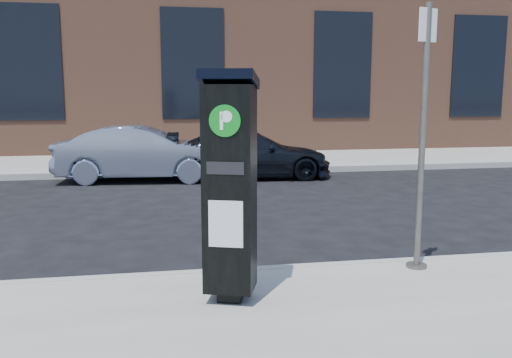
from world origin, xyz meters
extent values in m
plane|color=black|center=(0.00, 0.00, 0.00)|extent=(120.00, 120.00, 0.00)
cube|color=gray|center=(0.00, 14.00, 0.07)|extent=(60.00, 12.00, 0.15)
cube|color=#9E9B93|center=(0.00, -0.02, 0.07)|extent=(60.00, 0.12, 0.16)
cube|color=#9E9B93|center=(0.00, 8.02, 0.07)|extent=(60.00, 0.12, 0.16)
cube|color=brown|center=(0.00, 17.00, 4.00)|extent=(28.00, 10.00, 8.00)
cube|color=black|center=(-5.00, 11.98, 3.00)|extent=(2.00, 0.06, 3.50)
cube|color=black|center=(0.00, 11.98, 3.00)|extent=(2.00, 0.06, 3.50)
cube|color=black|center=(5.00, 11.98, 3.00)|extent=(2.00, 0.06, 3.50)
cube|color=black|center=(10.00, 11.98, 3.00)|extent=(2.00, 0.06, 3.50)
cube|color=black|center=(-0.50, -0.89, 0.21)|extent=(0.28, 0.28, 0.11)
cube|color=black|center=(-0.50, -0.89, 1.21)|extent=(0.55, 0.51, 1.90)
cube|color=black|center=(-0.50, -0.89, 2.20)|extent=(0.60, 0.57, 0.18)
cylinder|color=#086616|center=(-0.56, -1.08, 1.85)|extent=(0.27, 0.11, 0.28)
cube|color=white|center=(-0.56, -1.08, 1.85)|extent=(0.10, 0.04, 0.16)
cube|color=silver|center=(-0.56, -1.08, 0.93)|extent=(0.30, 0.11, 0.42)
cube|color=black|center=(-0.56, -1.08, 1.43)|extent=(0.32, 0.12, 0.11)
cylinder|color=#59544E|center=(1.68, -0.30, 0.17)|extent=(0.23, 0.23, 0.03)
cylinder|color=#59544E|center=(1.68, -0.30, 1.58)|extent=(0.07, 0.07, 2.87)
cube|color=silver|center=(1.68, -0.30, 2.79)|extent=(0.24, 0.12, 0.34)
imported|color=gray|center=(-1.53, 7.40, 0.66)|extent=(4.11, 1.75, 1.32)
imported|color=black|center=(1.07, 7.40, 0.58)|extent=(4.07, 1.80, 1.16)
camera|label=1|loc=(-1.12, -5.74, 2.08)|focal=38.00mm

